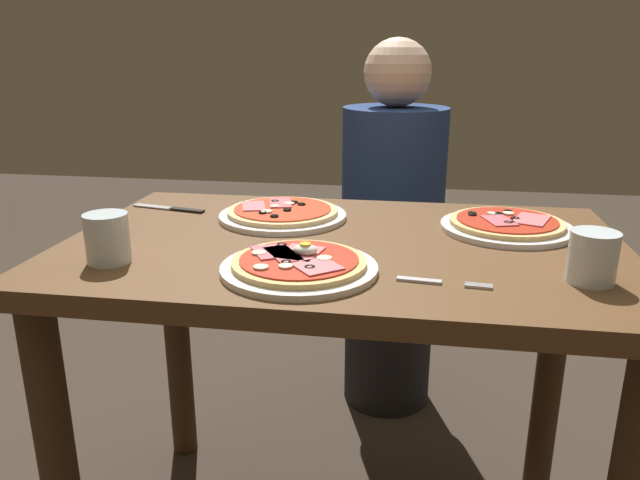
{
  "coord_description": "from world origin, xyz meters",
  "views": [
    {
      "loc": [
        0.14,
        -1.18,
        1.15
      ],
      "look_at": [
        -0.03,
        -0.1,
        0.8
      ],
      "focal_mm": 34.2,
      "sensor_mm": 36.0,
      "label": 1
    }
  ],
  "objects": [
    {
      "name": "pizza_across_left",
      "position": [
        0.34,
        0.13,
        0.78
      ],
      "size": [
        0.28,
        0.28,
        0.03
      ],
      "color": "white",
      "rests_on": "dining_table"
    },
    {
      "name": "pizza_across_right",
      "position": [
        -0.16,
        0.15,
        0.78
      ],
      "size": [
        0.29,
        0.29,
        0.03
      ],
      "color": "white",
      "rests_on": "dining_table"
    },
    {
      "name": "fork",
      "position": [
        0.18,
        -0.21,
        0.78
      ],
      "size": [
        0.16,
        0.03,
        0.0
      ],
      "color": "silver",
      "rests_on": "dining_table"
    },
    {
      "name": "water_glass_near",
      "position": [
        -0.41,
        -0.2,
        0.81
      ],
      "size": [
        0.08,
        0.08,
        0.09
      ],
      "color": "silver",
      "rests_on": "dining_table"
    },
    {
      "name": "pizza_foreground",
      "position": [
        -0.06,
        -0.19,
        0.79
      ],
      "size": [
        0.28,
        0.28,
        0.05
      ],
      "color": "white",
      "rests_on": "dining_table"
    },
    {
      "name": "diner_person",
      "position": [
        0.07,
        0.69,
        0.56
      ],
      "size": [
        0.32,
        0.32,
        1.18
      ],
      "rotation": [
        0.0,
        0.0,
        3.14
      ],
      "color": "black",
      "rests_on": "ground"
    },
    {
      "name": "dining_table",
      "position": [
        0.0,
        0.0,
        0.63
      ],
      "size": [
        1.13,
        0.71,
        0.77
      ],
      "color": "brown",
      "rests_on": "ground"
    },
    {
      "name": "water_glass_far",
      "position": [
        0.44,
        -0.16,
        0.81
      ],
      "size": [
        0.08,
        0.08,
        0.09
      ],
      "color": "silver",
      "rests_on": "dining_table"
    },
    {
      "name": "knife",
      "position": [
        -0.44,
        0.18,
        0.78
      ],
      "size": [
        0.19,
        0.06,
        0.01
      ],
      "color": "silver",
      "rests_on": "dining_table"
    }
  ]
}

